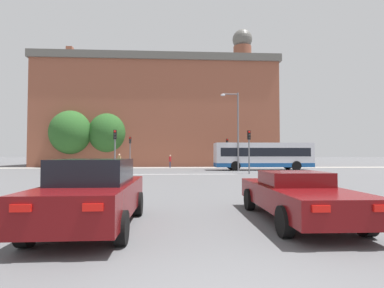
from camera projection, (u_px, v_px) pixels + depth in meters
name	position (u px, v px, depth m)	size (l,w,h in m)	color
stop_line_strip	(183.00, 174.00, 25.54)	(9.35, 0.30, 0.01)	silver
far_pavement	(180.00, 168.00, 38.33)	(70.39, 2.50, 0.01)	#A09B91
brick_civic_building	(160.00, 114.00, 47.75)	(35.18, 13.82, 22.15)	brown
car_saloon_left	(94.00, 193.00, 6.82)	(1.94, 4.41, 1.57)	#600C0F
car_roadster_right	(296.00, 195.00, 7.61)	(1.95, 4.92, 1.23)	#600C0F
bus_crossing_lead	(263.00, 156.00, 32.53)	(10.46, 2.73, 2.94)	silver
traffic_light_far_right	(227.00, 148.00, 37.84)	(0.26, 0.31, 3.70)	slate
traffic_light_far_left	(130.00, 147.00, 37.01)	(0.26, 0.31, 3.87)	slate
traffic_light_near_right	(249.00, 144.00, 26.25)	(0.26, 0.31, 3.80)	slate
traffic_light_near_left	(115.00, 144.00, 25.53)	(0.26, 0.31, 3.79)	slate
street_lamp_junction	(235.00, 124.00, 30.97)	(1.90, 0.36, 8.12)	slate
pedestrian_waiting	(240.00, 160.00, 39.56)	(0.39, 0.46, 1.69)	#333851
pedestrian_walking_east	(170.00, 160.00, 38.19)	(0.31, 0.44, 1.66)	#333851
pedestrian_walking_west	(119.00, 160.00, 38.16)	(0.45, 0.35, 1.78)	#333851
tree_by_building	(109.00, 133.00, 41.86)	(5.66, 5.66, 7.63)	#4C3823
tree_kerbside	(71.00, 132.00, 40.51)	(5.64, 5.64, 7.65)	#4C3823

